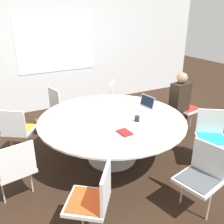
{
  "coord_description": "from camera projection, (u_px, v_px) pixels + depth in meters",
  "views": [
    {
      "loc": [
        -1.67,
        -3.08,
        2.28
      ],
      "look_at": [
        0.0,
        0.0,
        0.82
      ],
      "focal_mm": 40.0,
      "sensor_mm": 36.0,
      "label": 1
    }
  ],
  "objects": [
    {
      "name": "ground_plane",
      "position": [
        112.0,
        158.0,
        4.11
      ],
      "size": [
        16.0,
        16.0,
        0.0
      ],
      "primitive_type": "plane",
      "color": "black"
    },
    {
      "name": "wall_back",
      "position": [
        56.0,
        52.0,
        5.79
      ],
      "size": [
        8.0,
        0.07,
        2.7
      ],
      "color": "silver",
      "rests_on": "ground_plane"
    },
    {
      "name": "conference_table",
      "position": [
        112.0,
        123.0,
        3.86
      ],
      "size": [
        2.25,
        2.25,
        0.72
      ],
      "color": "#B7B7BC",
      "rests_on": "ground_plane"
    },
    {
      "name": "chair_0",
      "position": [
        184.0,
        105.0,
        4.95
      ],
      "size": [
        0.49,
        0.47,
        0.86
      ],
      "rotation": [
        0.0,
        0.0,
        3.27
      ],
      "color": "silver",
      "rests_on": "ground_plane"
    },
    {
      "name": "chair_1",
      "position": [
        118.0,
        98.0,
        5.31
      ],
      "size": [
        0.6,
        0.6,
        0.86
      ],
      "rotation": [
        0.0,
        0.0,
        4.09
      ],
      "color": "silver",
      "rests_on": "ground_plane"
    },
    {
      "name": "chair_2",
      "position": [
        61.0,
        104.0,
        4.95
      ],
      "size": [
        0.5,
        0.51,
        0.86
      ],
      "rotation": [
        0.0,
        0.0,
        4.9
      ],
      "color": "silver",
      "rests_on": "ground_plane"
    },
    {
      "name": "chair_3",
      "position": [
        17.0,
        128.0,
        3.99
      ],
      "size": [
        0.6,
        0.59,
        0.86
      ],
      "rotation": [
        0.0,
        0.0,
        5.69
      ],
      "color": "silver",
      "rests_on": "ground_plane"
    },
    {
      "name": "chair_4",
      "position": [
        15.0,
        166.0,
        3.01
      ],
      "size": [
        0.5,
        0.48,
        0.86
      ],
      "rotation": [
        0.0,
        0.0,
        6.44
      ],
      "color": "silver",
      "rests_on": "ground_plane"
    },
    {
      "name": "chair_5",
      "position": [
        93.0,
        198.0,
        2.52
      ],
      "size": [
        0.6,
        0.61,
        0.86
      ],
      "rotation": [
        0.0,
        0.0,
        7.19
      ],
      "color": "silver",
      "rests_on": "ground_plane"
    },
    {
      "name": "chair_6",
      "position": [
        201.0,
        174.0,
        2.88
      ],
      "size": [
        0.5,
        0.52,
        0.86
      ],
      "rotation": [
        0.0,
        0.0,
        8.06
      ],
      "color": "silver",
      "rests_on": "ground_plane"
    },
    {
      "name": "chair_7",
      "position": [
        211.0,
        134.0,
        3.8
      ],
      "size": [
        0.6,
        0.6,
        0.86
      ],
      "rotation": [
        0.0,
        0.0,
        8.81
      ],
      "color": "silver",
      "rests_on": "ground_plane"
    },
    {
      "name": "person_0",
      "position": [
        181.0,
        99.0,
        4.68
      ],
      "size": [
        0.39,
        0.29,
        1.21
      ],
      "rotation": [
        0.0,
        0.0,
        3.27
      ],
      "color": "#2D2319",
      "rests_on": "ground_plane"
    },
    {
      "name": "laptop",
      "position": [
        145.0,
        105.0,
        4.18
      ],
      "size": [
        0.27,
        0.34,
        0.21
      ],
      "rotation": [
        0.0,
        0.0,
        -1.44
      ],
      "color": "#99999E",
      "rests_on": "conference_table"
    },
    {
      "name": "spiral_notebook",
      "position": [
        125.0,
        132.0,
        3.36
      ],
      "size": [
        0.16,
        0.22,
        0.02
      ],
      "color": "maroon",
      "rests_on": "conference_table"
    },
    {
      "name": "coffee_cup",
      "position": [
        137.0,
        119.0,
        3.7
      ],
      "size": [
        0.08,
        0.08,
        0.09
      ],
      "color": "black",
      "rests_on": "conference_table"
    },
    {
      "name": "handbag",
      "position": [
        45.0,
        125.0,
        4.94
      ],
      "size": [
        0.36,
        0.16,
        0.28
      ],
      "color": "#513319",
      "rests_on": "ground_plane"
    }
  ]
}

